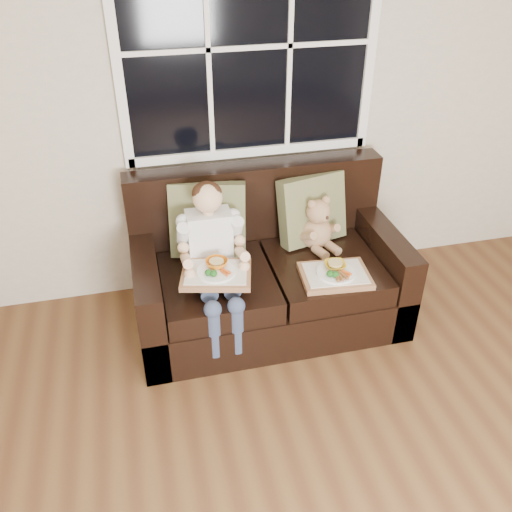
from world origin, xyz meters
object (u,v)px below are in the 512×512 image
object	(u,v)px
child	(212,248)
tray_right	(335,274)
loveseat	(266,275)
teddy_bear	(317,227)
tray_left	(216,273)

from	to	relation	value
child	tray_right	bearing A→B (deg)	-16.05
loveseat	teddy_bear	size ratio (longest dim) A/B	4.56
teddy_bear	tray_left	bearing A→B (deg)	-173.71
teddy_bear	tray_right	distance (m)	0.39
loveseat	teddy_bear	world-z (taller)	loveseat
loveseat	tray_right	distance (m)	0.51
loveseat	teddy_bear	xyz separation A→B (m)	(0.35, 0.05, 0.29)
tray_left	tray_right	world-z (taller)	tray_left
teddy_bear	tray_right	bearing A→B (deg)	-108.57
tray_left	tray_right	distance (m)	0.73
child	teddy_bear	size ratio (longest dim) A/B	2.37
teddy_bear	tray_right	xyz separation A→B (m)	(-0.01, -0.37, -0.12)
loveseat	tray_left	size ratio (longest dim) A/B	3.69
tray_right	tray_left	bearing A→B (deg)	-178.51
loveseat	child	world-z (taller)	child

